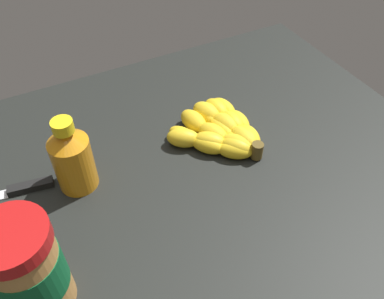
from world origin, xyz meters
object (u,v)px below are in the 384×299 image
(banana_bunch, at_px, (222,131))
(butter_knife, at_px, (3,193))
(honey_bottle, at_px, (72,157))
(peanut_butter_jar, at_px, (28,270))

(banana_bunch, relative_size, butter_knife, 0.91)
(banana_bunch, distance_m, honey_bottle, 0.26)
(peanut_butter_jar, bearing_deg, banana_bunch, 23.71)
(banana_bunch, height_order, peanut_butter_jar, peanut_butter_jar)
(peanut_butter_jar, bearing_deg, honey_bottle, 60.63)
(peanut_butter_jar, relative_size, butter_knife, 0.78)
(banana_bunch, height_order, honey_bottle, honey_bottle)
(banana_bunch, distance_m, butter_knife, 0.37)
(butter_knife, bearing_deg, honey_bottle, -14.69)
(peanut_butter_jar, relative_size, honey_bottle, 1.13)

